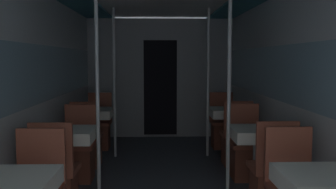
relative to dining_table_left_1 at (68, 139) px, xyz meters
name	(u,v)px	position (x,y,z in m)	size (l,w,h in m)	color
wall_left	(35,91)	(-0.37, 0.06, 0.53)	(0.05, 8.24, 2.29)	silver
wall_right	(289,90)	(2.46, 0.06, 0.53)	(0.05, 8.24, 2.29)	silver
bulkhead_far	(160,79)	(1.05, 3.16, 0.50)	(2.78, 0.09, 2.29)	gray
dining_table_left_1	(68,139)	(0.00, 0.00, 0.00)	(0.57, 0.57, 0.75)	#4C4C51
chair_left_near_1	(57,185)	(0.00, -0.53, -0.34)	(0.40, 0.40, 0.94)	brown
chair_left_far_1	(79,157)	(0.00, 0.53, -0.34)	(0.40, 0.40, 0.94)	brown
support_pole_left_1	(97,93)	(0.33, 0.00, 0.50)	(0.04, 0.04, 2.29)	silver
dining_table_left_2	(94,116)	(0.00, 1.66, 0.00)	(0.57, 0.57, 0.75)	#4C4C51
chair_left_near_2	(88,146)	(0.00, 1.13, -0.34)	(0.40, 0.40, 0.94)	brown
chair_left_far_2	(99,131)	(0.00, 2.19, -0.34)	(0.40, 0.40, 0.94)	brown
support_pole_left_2	(114,83)	(0.33, 1.66, 0.50)	(0.04, 0.04, 2.29)	silver
dining_table_right_0	(323,189)	(2.10, -1.66, 0.00)	(0.57, 0.57, 0.75)	#4C4C51
dining_table_right_1	(257,138)	(2.10, 0.00, 0.00)	(0.57, 0.57, 0.75)	#4C4C51
chair_right_near_1	(271,183)	(2.10, -0.53, -0.34)	(0.40, 0.40, 0.94)	brown
chair_right_far_1	(245,155)	(2.10, 0.53, -0.34)	(0.40, 0.40, 0.94)	brown
support_pole_right_1	(229,93)	(1.77, 0.00, 0.50)	(0.04, 0.04, 2.29)	silver
dining_table_right_2	(229,115)	(2.10, 1.66, 0.00)	(0.57, 0.57, 0.75)	#4C4C51
chair_right_near_2	(235,145)	(2.10, 1.13, -0.34)	(0.40, 0.40, 0.94)	brown
chair_right_far_2	(222,130)	(2.10, 2.19, -0.34)	(0.40, 0.40, 0.94)	brown
support_pole_right_2	(208,83)	(1.77, 1.66, 0.50)	(0.04, 0.04, 2.29)	silver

